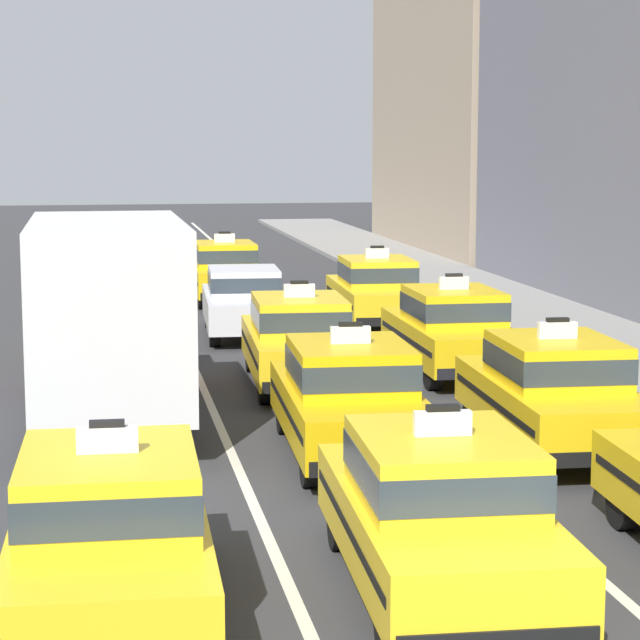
{
  "coord_description": "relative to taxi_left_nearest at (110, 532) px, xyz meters",
  "views": [
    {
      "loc": [
        -3.43,
        -8.5,
        4.5
      ],
      "look_at": [
        0.44,
        13.5,
        1.3
      ],
      "focal_mm": 71.19,
      "sensor_mm": 36.0,
      "label": 1
    }
  ],
  "objects": [
    {
      "name": "taxi_left_nearest",
      "position": [
        0.0,
        0.0,
        0.0
      ],
      "size": [
        1.91,
        4.6,
        1.96
      ],
      "color": "black",
      "rests_on": "ground"
    },
    {
      "name": "taxi_right_fourth",
      "position": [
        6.56,
        18.15,
        0.0
      ],
      "size": [
        1.98,
        4.62,
        1.96
      ],
      "color": "black",
      "rests_on": "ground"
    },
    {
      "name": "taxi_center_second",
      "position": [
        3.41,
        5.73,
        0.0
      ],
      "size": [
        1.98,
        4.62,
        1.96
      ],
      "color": "black",
      "rests_on": "ground"
    },
    {
      "name": "taxi_center_nearest",
      "position": [
        3.2,
        0.13,
        0.0
      ],
      "size": [
        1.99,
        4.63,
        1.96
      ],
      "color": "black",
      "rests_on": "ground"
    },
    {
      "name": "taxi_center_third",
      "position": [
        3.53,
        11.01,
        0.0
      ],
      "size": [
        2.02,
        4.64,
        1.96
      ],
      "color": "black",
      "rests_on": "ground"
    },
    {
      "name": "lane_stripe_center_right",
      "position": [
        4.98,
        16.94,
        -0.87
      ],
      "size": [
        0.14,
        80.0,
        0.01
      ],
      "primitive_type": "cube",
      "color": "silver",
      "rests_on": "ground"
    },
    {
      "name": "box_truck_left_second",
      "position": [
        0.08,
        8.7,
        0.9
      ],
      "size": [
        2.34,
        6.98,
        3.27
      ],
      "color": "black",
      "rests_on": "ground"
    },
    {
      "name": "taxi_right_third",
      "position": [
        6.62,
        11.72,
        0.0
      ],
      "size": [
        1.87,
        4.58,
        1.96
      ],
      "color": "black",
      "rests_on": "ground"
    },
    {
      "name": "lane_stripe_left_center",
      "position": [
        1.78,
        16.94,
        -0.87
      ],
      "size": [
        0.14,
        80.0,
        0.01
      ],
      "primitive_type": "cube",
      "color": "silver",
      "rests_on": "ground"
    },
    {
      "name": "taxi_center_fifth",
      "position": [
        3.41,
        23.42,
        0.0
      ],
      "size": [
        1.82,
        4.56,
        1.96
      ],
      "color": "black",
      "rests_on": "ground"
    },
    {
      "name": "taxi_right_second",
      "position": [
        6.43,
        5.65,
        0.0
      ],
      "size": [
        1.98,
        4.62,
        1.96
      ],
      "color": "black",
      "rests_on": "ground"
    },
    {
      "name": "sedan_center_fourth",
      "position": [
        3.22,
        17.09,
        -0.03
      ],
      "size": [
        1.98,
        4.39,
        1.58
      ],
      "color": "black",
      "rests_on": "ground"
    },
    {
      "name": "taxi_left_third",
      "position": [
        0.05,
        16.16,
        0.0
      ],
      "size": [
        1.84,
        4.57,
        1.96
      ],
      "color": "black",
      "rests_on": "ground"
    },
    {
      "name": "sidewalk_curb",
      "position": [
        10.58,
        11.94,
        -0.8
      ],
      "size": [
        4.0,
        90.0,
        0.15
      ],
      "primitive_type": "cube",
      "color": "gray",
      "rests_on": "ground"
    }
  ]
}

